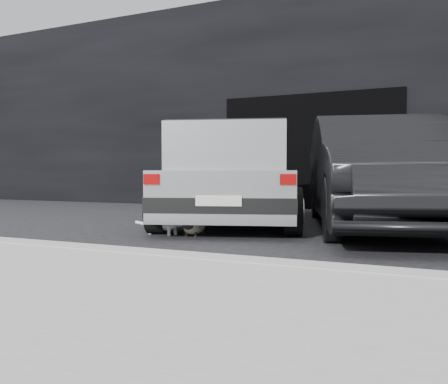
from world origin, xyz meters
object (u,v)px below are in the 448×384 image
at_px(silver_hatchback, 233,172).
at_px(cat_white, 165,221).
at_px(cat_siamese, 193,227).
at_px(second_car, 378,171).

height_order(silver_hatchback, cat_white, silver_hatchback).
bearing_deg(cat_white, cat_siamese, 111.04).
relative_size(silver_hatchback, second_car, 0.88).
relative_size(cat_siamese, cat_white, 0.90).
relative_size(second_car, cat_white, 6.36).
xyz_separation_m(second_car, cat_white, (-2.54, -1.78, -0.65)).
distance_m(second_car, cat_siamese, 2.84).
distance_m(cat_siamese, cat_white, 0.39).
height_order(cat_siamese, cat_white, cat_white).
xyz_separation_m(second_car, cat_siamese, (-2.16, -1.70, -0.72)).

